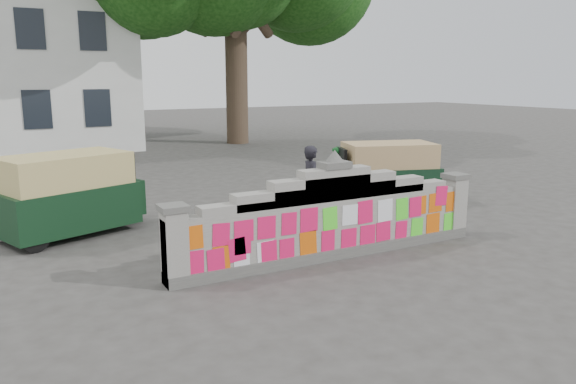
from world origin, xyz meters
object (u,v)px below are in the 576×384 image
cyclist_bike (311,210)px  rickshaw_right (386,172)px  cyclist_rider (311,195)px  rickshaw_left (70,193)px  pedestrian (339,175)px

cyclist_bike → rickshaw_right: (3.19, 1.48, 0.35)m
cyclist_rider → rickshaw_left: bearing=74.6°
cyclist_rider → rickshaw_right: 3.51m
cyclist_rider → cyclist_bike: bearing=100.6°
rickshaw_left → rickshaw_right: (7.77, -0.75, -0.07)m
cyclist_rider → rickshaw_left: size_ratio=0.51×
cyclist_bike → cyclist_rider: size_ratio=1.12×
cyclist_bike → rickshaw_right: 3.53m
cyclist_rider → rickshaw_right: size_ratio=0.54×
pedestrian → rickshaw_left: (-6.67, 0.17, 0.15)m
pedestrian → rickshaw_right: 1.25m
rickshaw_left → rickshaw_right: 7.81m
cyclist_bike → pedestrian: (2.08, 2.06, 0.27)m
pedestrian → rickshaw_right: size_ratio=0.50×
cyclist_rider → pedestrian: (2.08, 2.06, -0.06)m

